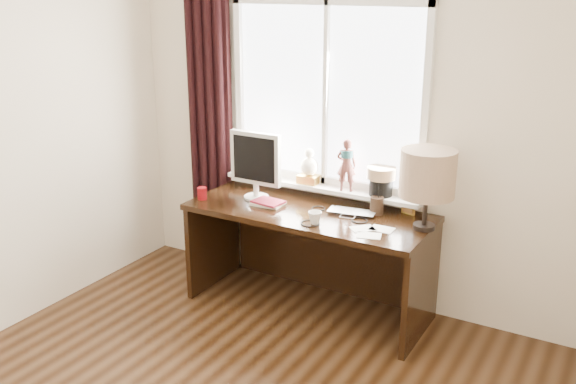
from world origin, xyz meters
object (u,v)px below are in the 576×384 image
Objects in this scene: laptop at (352,212)px; mug at (315,217)px; monitor at (255,161)px; desk at (315,238)px; red_cup at (202,193)px; table_lamp at (428,174)px.

mug is at bearing -125.22° from laptop.
mug is at bearing -22.07° from monitor.
mug is at bearing -63.28° from desk.
monitor is (0.32, 0.22, 0.23)m from red_cup.
mug is 0.18× the size of monitor.
mug is 0.77m from table_lamp.
red_cup is at bearing -171.50° from table_lamp.
table_lamp reaches higher than mug.
mug reaches higher than desk.
laptop is 0.66× the size of monitor.
desk is 3.27× the size of table_lamp.
laptop is at bearing 2.93° from monitor.
desk is (-0.15, 0.31, -0.29)m from mug.
laptop is 3.60× the size of mug.
red_cup is at bearing -146.30° from monitor.
red_cup is (-0.94, 0.03, -0.00)m from mug.
laptop is at bearing 13.34° from red_cup.
red_cup is 1.63m from table_lamp.
mug reaches higher than laptop.
mug is 0.70m from monitor.
desk is at bearing 19.36° from red_cup.
monitor reaches higher than laptop.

